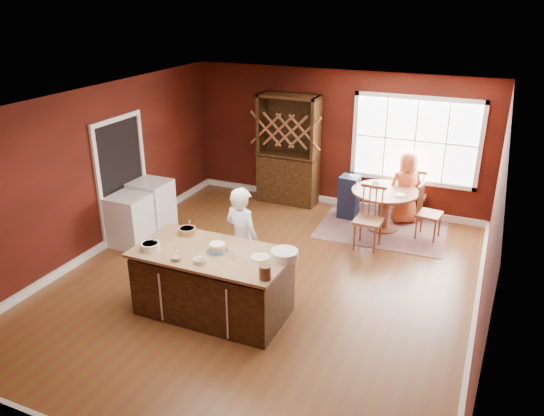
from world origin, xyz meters
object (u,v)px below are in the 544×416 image
Objects in this scene: high_chair at (349,196)px; seated_woman at (406,188)px; dining_table at (384,202)px; chair_east at (430,212)px; baker at (242,240)px; kitchen_island at (213,284)px; chair_north at (415,192)px; hutch at (288,150)px; dryer at (152,206)px; chair_south at (368,218)px; washer at (130,220)px; layer_cake at (217,248)px; toddler at (350,176)px.

seated_woman is at bearing 13.33° from high_chair.
dining_table is 0.81m from chair_east.
kitchen_island is at bearing 97.56° from baker.
chair_north is 2.60m from hutch.
hutch reaches higher than chair_north.
high_chair is 0.39× the size of hutch.
chair_east is 0.95m from chair_north.
kitchen_island is 4.23m from chair_east.
seated_woman is at bearing 28.13° from dryer.
kitchen_island is 3.98m from high_chair.
chair_south reaches higher than washer.
layer_cake is 2.76m from washer.
kitchen_island is at bearing -112.41° from dining_table.
seated_woman is 0.62× the size of hutch.
kitchen_island is 3.92m from dining_table.
layer_cake is at bearing -80.64° from hutch.
washer is at bearing 7.20° from seated_woman.
kitchen_island is 1.49× the size of seated_woman.
baker is at bearing -99.33° from high_chair.
chair_north is 1.14× the size of washer.
dining_table is at bearing -15.31° from hutch.
chair_south is (-0.08, -0.87, 0.01)m from dining_table.
toddler reaches higher than high_chair.
baker is 3.58m from hutch.
kitchen_island is at bearing -81.67° from hutch.
chair_east is 0.45× the size of hutch.
chair_north is 1.26m from high_chair.
baker is 3.34m from toddler.
chair_south reaches higher than kitchen_island.
layer_cake is at bearing 154.91° from chair_east.
dining_table is 1.35× the size of washer.
toddler is 3.73m from dryer.
hutch is at bearing 59.68° from washer.
seated_woman is at bearing 59.31° from dining_table.
dining_table is 1.28× the size of dryer.
high_chair is at bearing 80.01° from layer_cake.
baker is at bearing -78.60° from hutch.
washer is (-3.83, -2.36, -0.09)m from dining_table.
high_chair is (-1.55, 0.36, -0.07)m from chair_east.
layer_cake reaches higher than chair_east.
chair_north is at bearing 66.58° from kitchen_island.
hutch is at bearing 146.55° from chair_south.
kitchen_island is 0.55m from layer_cake.
chair_east is at bearing -5.60° from dining_table.
dryer is at bearing 116.76° from chair_east.
dryer reaches higher than dining_table.
chair_south reaches higher than high_chair.
layer_cake is 4.24m from hutch.
hutch reaches higher than kitchen_island.
chair_north is at bearing 75.45° from chair_south.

